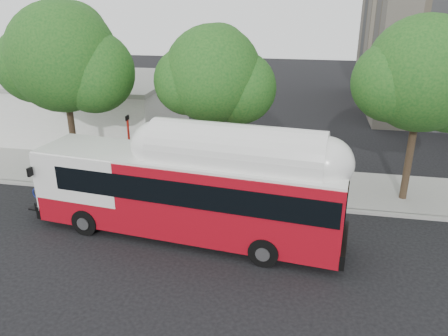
# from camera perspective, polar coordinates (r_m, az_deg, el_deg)

# --- Properties ---
(ground) EXTENTS (120.00, 120.00, 0.00)m
(ground) POSITION_cam_1_polar(r_m,az_deg,el_deg) (19.11, -2.21, -9.42)
(ground) COLOR black
(ground) RESTS_ON ground
(sidewalk) EXTENTS (60.00, 5.00, 0.15)m
(sidewalk) POSITION_cam_1_polar(r_m,az_deg,el_deg) (24.77, 1.18, -1.67)
(sidewalk) COLOR gray
(sidewalk) RESTS_ON ground
(curb_strip) EXTENTS (60.00, 0.30, 0.15)m
(curb_strip) POSITION_cam_1_polar(r_m,az_deg,el_deg) (22.44, 0.04, -4.23)
(curb_strip) COLOR gray
(curb_strip) RESTS_ON ground
(red_curb_segment) EXTENTS (10.00, 0.32, 0.16)m
(red_curb_segment) POSITION_cam_1_polar(r_m,az_deg,el_deg) (23.14, -7.29, -3.57)
(red_curb_segment) COLOR maroon
(red_curb_segment) RESTS_ON ground
(street_tree_left) EXTENTS (6.67, 5.80, 9.74)m
(street_tree_left) POSITION_cam_1_polar(r_m,az_deg,el_deg) (25.01, -19.26, 12.96)
(street_tree_left) COLOR #2D2116
(street_tree_left) RESTS_ON ground
(street_tree_mid) EXTENTS (5.75, 5.00, 8.62)m
(street_tree_mid) POSITION_cam_1_polar(r_m,az_deg,el_deg) (22.79, -0.40, 11.61)
(street_tree_mid) COLOR #2D2116
(street_tree_mid) RESTS_ON ground
(street_tree_right) EXTENTS (6.21, 5.40, 9.18)m
(street_tree_right) POSITION_cam_1_polar(r_m,az_deg,el_deg) (22.79, 25.51, 10.46)
(street_tree_right) COLOR #2D2116
(street_tree_right) RESTS_ON ground
(low_commercial_bldg) EXTENTS (16.20, 10.20, 4.25)m
(low_commercial_bldg) POSITION_cam_1_polar(r_m,az_deg,el_deg) (35.69, -19.51, 7.87)
(low_commercial_bldg) COLOR silver
(low_commercial_bldg) RESTS_ON ground
(transit_bus) EXTENTS (14.37, 4.36, 4.19)m
(transit_bus) POSITION_cam_1_polar(r_m,az_deg,el_deg) (18.68, -4.67, -3.46)
(transit_bus) COLOR #A30B18
(transit_bus) RESTS_ON ground
(signal_pole) EXTENTS (0.12, 0.39, 4.17)m
(signal_pole) POSITION_cam_1_polar(r_m,az_deg,el_deg) (23.48, -12.16, 1.91)
(signal_pole) COLOR #B31D13
(signal_pole) RESTS_ON ground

